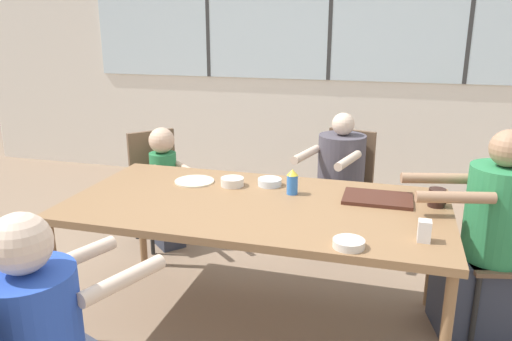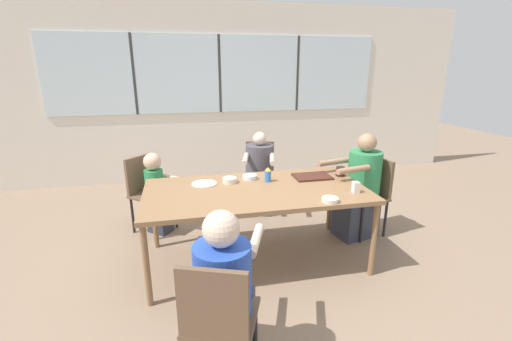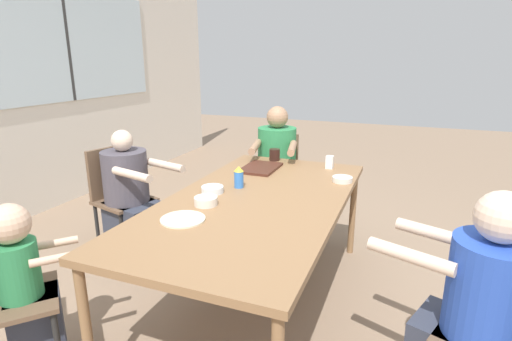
{
  "view_description": "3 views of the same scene",
  "coord_description": "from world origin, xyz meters",
  "px_view_note": "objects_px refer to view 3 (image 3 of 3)",
  "views": [
    {
      "loc": [
        0.7,
        -2.46,
        1.69
      ],
      "look_at": [
        0.0,
        0.0,
        0.93
      ],
      "focal_mm": 35.0,
      "sensor_mm": 36.0,
      "label": 1
    },
    {
      "loc": [
        -0.64,
        -2.92,
        1.84
      ],
      "look_at": [
        0.0,
        0.0,
        0.93
      ],
      "focal_mm": 24.0,
      "sensor_mm": 36.0,
      "label": 2
    },
    {
      "loc": [
        -2.17,
        -0.85,
        1.59
      ],
      "look_at": [
        0.0,
        0.0,
        0.93
      ],
      "focal_mm": 28.0,
      "sensor_mm": 36.0,
      "label": 3
    }
  ],
  "objects_px": {
    "person_man_teal_shirt": "(473,323)",
    "sippy_cup": "(239,177)",
    "chair_for_man_blue_shirt": "(278,171)",
    "person_toddler": "(27,294)",
    "bowl_fruit": "(342,179)",
    "milk_carton_small": "(330,162)",
    "bowl_cereal": "(212,190)",
    "person_man_blue_shirt": "(276,176)",
    "person_woman_green_shirt": "(131,201)",
    "coffee_mug": "(275,155)",
    "chair_for_woman_green_shirt": "(117,190)",
    "bowl_white_shallow": "(206,201)"
  },
  "relations": [
    {
      "from": "coffee_mug",
      "to": "bowl_cereal",
      "type": "relative_size",
      "value": 0.69
    },
    {
      "from": "chair_for_man_blue_shirt",
      "to": "bowl_fruit",
      "type": "relative_size",
      "value": 6.21
    },
    {
      "from": "sippy_cup",
      "to": "bowl_fruit",
      "type": "height_order",
      "value": "sippy_cup"
    },
    {
      "from": "person_man_teal_shirt",
      "to": "sippy_cup",
      "type": "bearing_deg",
      "value": 86.77
    },
    {
      "from": "person_woman_green_shirt",
      "to": "milk_carton_small",
      "type": "bearing_deg",
      "value": 124.31
    },
    {
      "from": "sippy_cup",
      "to": "bowl_cereal",
      "type": "bearing_deg",
      "value": 144.8
    },
    {
      "from": "chair_for_woman_green_shirt",
      "to": "bowl_fruit",
      "type": "relative_size",
      "value": 6.21
    },
    {
      "from": "bowl_cereal",
      "to": "sippy_cup",
      "type": "bearing_deg",
      "value": -35.2
    },
    {
      "from": "coffee_mug",
      "to": "bowl_cereal",
      "type": "xyz_separation_m",
      "value": [
        -0.94,
        0.1,
        -0.03
      ]
    },
    {
      "from": "chair_for_woman_green_shirt",
      "to": "sippy_cup",
      "type": "height_order",
      "value": "sippy_cup"
    },
    {
      "from": "coffee_mug",
      "to": "sippy_cup",
      "type": "distance_m",
      "value": 0.78
    },
    {
      "from": "person_woman_green_shirt",
      "to": "coffee_mug",
      "type": "height_order",
      "value": "person_woman_green_shirt"
    },
    {
      "from": "chair_for_man_blue_shirt",
      "to": "person_man_teal_shirt",
      "type": "xyz_separation_m",
      "value": [
        -1.85,
        -1.51,
        -0.03
      ]
    },
    {
      "from": "person_toddler",
      "to": "person_man_teal_shirt",
      "type": "bearing_deg",
      "value": 55.45
    },
    {
      "from": "coffee_mug",
      "to": "bowl_fruit",
      "type": "height_order",
      "value": "coffee_mug"
    },
    {
      "from": "bowl_cereal",
      "to": "person_toddler",
      "type": "bearing_deg",
      "value": 150.57
    },
    {
      "from": "milk_carton_small",
      "to": "bowl_white_shallow",
      "type": "relative_size",
      "value": 0.72
    },
    {
      "from": "sippy_cup",
      "to": "bowl_white_shallow",
      "type": "height_order",
      "value": "sippy_cup"
    },
    {
      "from": "coffee_mug",
      "to": "bowl_cereal",
      "type": "distance_m",
      "value": 0.95
    },
    {
      "from": "milk_carton_small",
      "to": "bowl_white_shallow",
      "type": "height_order",
      "value": "milk_carton_small"
    },
    {
      "from": "chair_for_man_blue_shirt",
      "to": "person_woman_green_shirt",
      "type": "distance_m",
      "value": 1.41
    },
    {
      "from": "bowl_cereal",
      "to": "bowl_fruit",
      "type": "relative_size",
      "value": 1.01
    },
    {
      "from": "milk_carton_small",
      "to": "bowl_cereal",
      "type": "relative_size",
      "value": 0.7
    },
    {
      "from": "person_man_blue_shirt",
      "to": "bowl_cereal",
      "type": "xyz_separation_m",
      "value": [
        -1.24,
        0.02,
        0.25
      ]
    },
    {
      "from": "sippy_cup",
      "to": "milk_carton_small",
      "type": "height_order",
      "value": "sippy_cup"
    },
    {
      "from": "person_man_blue_shirt",
      "to": "person_man_teal_shirt",
      "type": "distance_m",
      "value": 2.23
    },
    {
      "from": "bowl_cereal",
      "to": "bowl_fruit",
      "type": "distance_m",
      "value": 0.92
    },
    {
      "from": "chair_for_woman_green_shirt",
      "to": "coffee_mug",
      "type": "bearing_deg",
      "value": 130.6
    },
    {
      "from": "person_man_blue_shirt",
      "to": "bowl_cereal",
      "type": "distance_m",
      "value": 1.26
    },
    {
      "from": "chair_for_man_blue_shirt",
      "to": "chair_for_woman_green_shirt",
      "type": "bearing_deg",
      "value": 31.38
    },
    {
      "from": "chair_for_man_blue_shirt",
      "to": "person_toddler",
      "type": "xyz_separation_m",
      "value": [
        -2.36,
        0.52,
        -0.07
      ]
    },
    {
      "from": "person_man_blue_shirt",
      "to": "bowl_white_shallow",
      "type": "relative_size",
      "value": 8.44
    },
    {
      "from": "person_man_blue_shirt",
      "to": "sippy_cup",
      "type": "bearing_deg",
      "value": 82.22
    },
    {
      "from": "chair_for_woman_green_shirt",
      "to": "chair_for_man_blue_shirt",
      "type": "xyz_separation_m",
      "value": [
        1.05,
        -1.07,
        0.0
      ]
    },
    {
      "from": "person_man_blue_shirt",
      "to": "bowl_fruit",
      "type": "xyz_separation_m",
      "value": [
        -0.69,
        -0.72,
        0.25
      ]
    },
    {
      "from": "coffee_mug",
      "to": "bowl_white_shallow",
      "type": "relative_size",
      "value": 0.71
    },
    {
      "from": "person_toddler",
      "to": "milk_carton_small",
      "type": "xyz_separation_m",
      "value": [
        1.82,
        -1.13,
        0.34
      ]
    },
    {
      "from": "bowl_white_shallow",
      "to": "bowl_cereal",
      "type": "height_order",
      "value": "bowl_white_shallow"
    },
    {
      "from": "person_woman_green_shirt",
      "to": "person_man_teal_shirt",
      "type": "distance_m",
      "value": 2.53
    },
    {
      "from": "coffee_mug",
      "to": "bowl_fruit",
      "type": "bearing_deg",
      "value": -122.04
    },
    {
      "from": "person_man_teal_shirt",
      "to": "milk_carton_small",
      "type": "relative_size",
      "value": 10.98
    },
    {
      "from": "coffee_mug",
      "to": "bowl_white_shallow",
      "type": "bearing_deg",
      "value": 178.38
    },
    {
      "from": "bowl_cereal",
      "to": "coffee_mug",
      "type": "bearing_deg",
      "value": -6.05
    },
    {
      "from": "chair_for_woman_green_shirt",
      "to": "person_toddler",
      "type": "height_order",
      "value": "person_toddler"
    },
    {
      "from": "person_man_teal_shirt",
      "to": "bowl_cereal",
      "type": "xyz_separation_m",
      "value": [
        0.45,
        1.49,
        0.28
      ]
    },
    {
      "from": "chair_for_man_blue_shirt",
      "to": "person_man_teal_shirt",
      "type": "relative_size",
      "value": 0.8
    },
    {
      "from": "chair_for_man_blue_shirt",
      "to": "person_woman_green_shirt",
      "type": "bearing_deg",
      "value": 37.44
    },
    {
      "from": "person_toddler",
      "to": "sippy_cup",
      "type": "height_order",
      "value": "person_toddler"
    },
    {
      "from": "chair_for_woman_green_shirt",
      "to": "milk_carton_small",
      "type": "xyz_separation_m",
      "value": [
        0.5,
        -1.67,
        0.28
      ]
    },
    {
      "from": "coffee_mug",
      "to": "chair_for_woman_green_shirt",
      "type": "bearing_deg",
      "value": 116.29
    }
  ]
}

